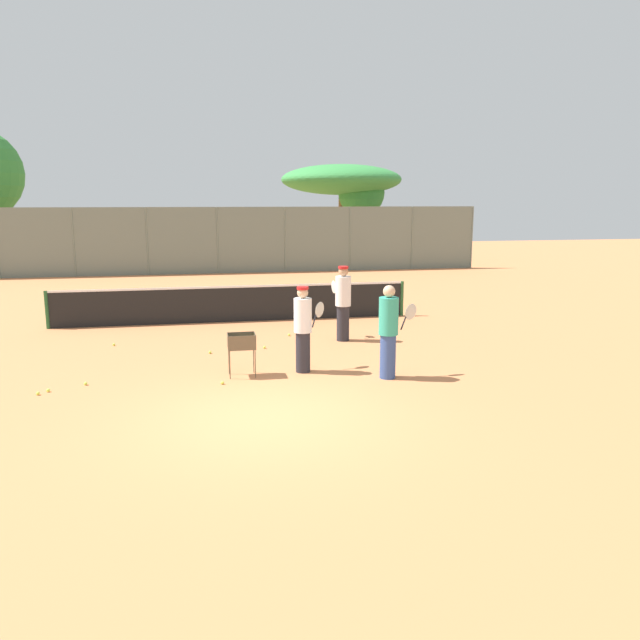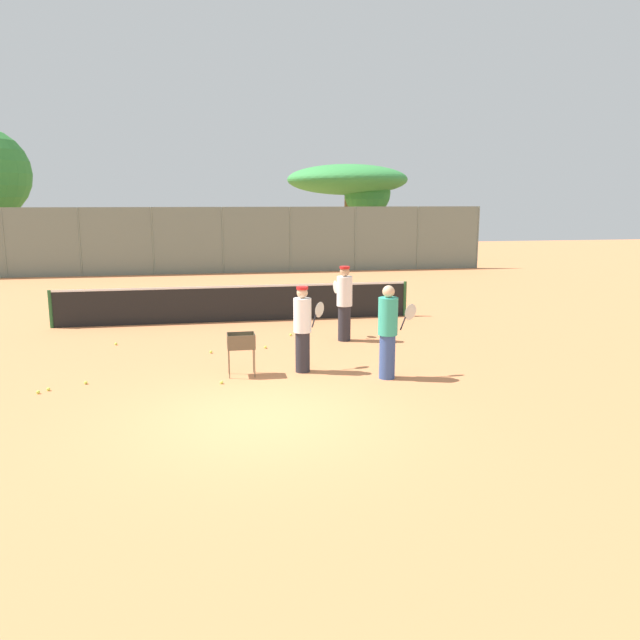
# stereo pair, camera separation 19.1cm
# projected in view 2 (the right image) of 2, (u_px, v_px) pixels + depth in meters

# --- Properties ---
(ground_plane) EXTENTS (80.00, 80.00, 0.00)m
(ground_plane) POSITION_uv_depth(u_px,v_px,m) (263.00, 417.00, 10.34)
(ground_plane) COLOR #D37F4C
(tennis_net) EXTENTS (10.42, 0.10, 1.07)m
(tennis_net) POSITION_uv_depth(u_px,v_px,m) (236.00, 303.00, 18.31)
(tennis_net) COLOR #26592D
(tennis_net) RESTS_ON ground_plane
(back_fence) EXTENTS (26.29, 0.08, 3.18)m
(back_fence) POSITION_uv_depth(u_px,v_px,m) (223.00, 240.00, 30.02)
(back_fence) COLOR slate
(back_fence) RESTS_ON ground_plane
(tree_0) EXTENTS (2.64, 2.64, 5.21)m
(tree_0) POSITION_uv_depth(u_px,v_px,m) (367.00, 194.00, 35.53)
(tree_0) COLOR brown
(tree_0) RESTS_ON ground_plane
(tree_1) EXTENTS (6.92, 6.92, 5.51)m
(tree_1) POSITION_uv_depth(u_px,v_px,m) (347.00, 180.00, 35.87)
(tree_1) COLOR brown
(tree_1) RESTS_ON ground_plane
(player_white_outfit) EXTENTS (0.39, 0.95, 1.91)m
(player_white_outfit) POSITION_uv_depth(u_px,v_px,m) (344.00, 302.00, 15.76)
(player_white_outfit) COLOR #26262D
(player_white_outfit) RESTS_ON ground_plane
(player_red_cap) EXTENTS (0.92, 0.47, 1.89)m
(player_red_cap) POSITION_uv_depth(u_px,v_px,m) (388.00, 331.00, 12.42)
(player_red_cap) COLOR #334C8C
(player_red_cap) RESTS_ON ground_plane
(player_yellow_shirt) EXTENTS (0.77, 0.67, 1.80)m
(player_yellow_shirt) POSITION_uv_depth(u_px,v_px,m) (303.00, 328.00, 12.90)
(player_yellow_shirt) COLOR #26262D
(player_yellow_shirt) RESTS_ON ground_plane
(ball_cart) EXTENTS (0.56, 0.41, 0.88)m
(ball_cart) POSITION_uv_depth(u_px,v_px,m) (242.00, 345.00, 12.67)
(ball_cart) COLOR brown
(ball_cart) RESTS_ON ground_plane
(tennis_ball_0) EXTENTS (0.07, 0.07, 0.07)m
(tennis_ball_0) POSITION_uv_depth(u_px,v_px,m) (48.00, 389.00, 11.76)
(tennis_ball_0) COLOR #D1E54C
(tennis_ball_0) RESTS_ON ground_plane
(tennis_ball_1) EXTENTS (0.07, 0.07, 0.07)m
(tennis_ball_1) POSITION_uv_depth(u_px,v_px,m) (265.00, 347.00, 15.10)
(tennis_ball_1) COLOR #D1E54C
(tennis_ball_1) RESTS_ON ground_plane
(tennis_ball_2) EXTENTS (0.07, 0.07, 0.07)m
(tennis_ball_2) POSITION_uv_depth(u_px,v_px,m) (222.00, 382.00, 12.20)
(tennis_ball_2) COLOR #D1E54C
(tennis_ball_2) RESTS_ON ground_plane
(tennis_ball_3) EXTENTS (0.07, 0.07, 0.07)m
(tennis_ball_3) POSITION_uv_depth(u_px,v_px,m) (86.00, 383.00, 12.19)
(tennis_ball_3) COLOR #D1E54C
(tennis_ball_3) RESTS_ON ground_plane
(tennis_ball_4) EXTENTS (0.07, 0.07, 0.07)m
(tennis_ball_4) POSITION_uv_depth(u_px,v_px,m) (211.00, 352.00, 14.63)
(tennis_ball_4) COLOR #D1E54C
(tennis_ball_4) RESTS_ON ground_plane
(tennis_ball_5) EXTENTS (0.07, 0.07, 0.07)m
(tennis_ball_5) POSITION_uv_depth(u_px,v_px,m) (239.00, 343.00, 15.51)
(tennis_ball_5) COLOR #D1E54C
(tennis_ball_5) RESTS_ON ground_plane
(tennis_ball_6) EXTENTS (0.07, 0.07, 0.07)m
(tennis_ball_6) POSITION_uv_depth(u_px,v_px,m) (291.00, 335.00, 16.48)
(tennis_ball_6) COLOR #D1E54C
(tennis_ball_6) RESTS_ON ground_plane
(tennis_ball_7) EXTENTS (0.07, 0.07, 0.07)m
(tennis_ball_7) POSITION_uv_depth(u_px,v_px,m) (38.00, 392.00, 11.58)
(tennis_ball_7) COLOR #D1E54C
(tennis_ball_7) RESTS_ON ground_plane
(tennis_ball_8) EXTENTS (0.07, 0.07, 0.07)m
(tennis_ball_8) POSITION_uv_depth(u_px,v_px,m) (116.00, 344.00, 15.44)
(tennis_ball_8) COLOR #D1E54C
(tennis_ball_8) RESTS_ON ground_plane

